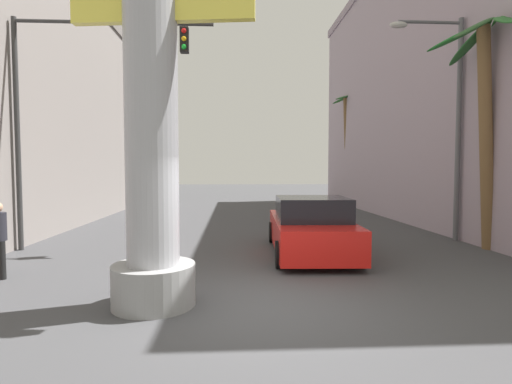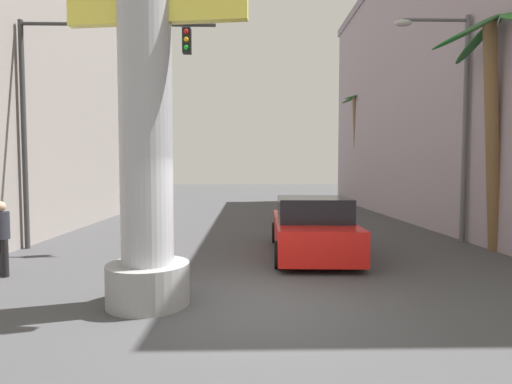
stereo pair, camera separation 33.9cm
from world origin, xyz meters
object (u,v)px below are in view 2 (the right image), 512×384
(palm_tree_far_left, at_px, (145,113))
(palm_tree_far_right, at_px, (358,140))
(street_lamp, at_px, (454,106))
(car_lead, at_px, (312,228))
(palm_tree_near_right, at_px, (496,95))
(pedestrian_curb_left, at_px, (1,233))
(traffic_light_mast, at_px, (81,90))
(neon_sign_pole, at_px, (145,40))

(palm_tree_far_left, xyz_separation_m, palm_tree_far_right, (13.56, 0.44, -1.62))
(street_lamp, bearing_deg, car_lead, -159.47)
(palm_tree_near_right, bearing_deg, palm_tree_far_left, 132.32)
(palm_tree_far_left, bearing_deg, car_lead, -61.15)
(pedestrian_curb_left, bearing_deg, palm_tree_far_right, 54.23)
(traffic_light_mast, bearing_deg, street_lamp, 4.01)
(car_lead, bearing_deg, palm_tree_far_right, 70.24)
(neon_sign_pole, bearing_deg, car_lead, 48.96)
(palm_tree_far_right, distance_m, pedestrian_curb_left, 21.52)
(street_lamp, height_order, traffic_light_mast, street_lamp)
(neon_sign_pole, bearing_deg, palm_tree_far_right, 65.09)
(palm_tree_far_left, bearing_deg, palm_tree_far_right, 1.85)
(traffic_light_mast, bearing_deg, pedestrian_curb_left, -99.18)
(palm_tree_far_right, bearing_deg, car_lead, -109.76)
(palm_tree_far_left, distance_m, palm_tree_near_right, 19.64)
(neon_sign_pole, relative_size, car_lead, 2.09)
(neon_sign_pole, distance_m, traffic_light_mast, 5.79)
(car_lead, distance_m, palm_tree_near_right, 6.24)
(street_lamp, bearing_deg, traffic_light_mast, -175.99)
(traffic_light_mast, height_order, car_lead, traffic_light_mast)
(palm_tree_near_right, xyz_separation_m, pedestrian_curb_left, (-12.05, -2.34, -3.39))
(neon_sign_pole, height_order, street_lamp, neon_sign_pole)
(neon_sign_pole, height_order, palm_tree_far_right, neon_sign_pole)
(palm_tree_far_right, height_order, pedestrian_curb_left, palm_tree_far_right)
(palm_tree_near_right, bearing_deg, neon_sign_pole, -153.81)
(palm_tree_far_left, bearing_deg, pedestrian_curb_left, -86.15)
(traffic_light_mast, height_order, pedestrian_curb_left, traffic_light_mast)
(car_lead, height_order, palm_tree_far_right, palm_tree_far_right)
(street_lamp, distance_m, palm_tree_far_right, 13.42)
(neon_sign_pole, xyz_separation_m, palm_tree_far_right, (8.87, 19.09, -0.19))
(neon_sign_pole, bearing_deg, palm_tree_near_right, 26.19)
(palm_tree_far_left, relative_size, palm_tree_near_right, 1.46)
(car_lead, height_order, pedestrian_curb_left, pedestrian_curb_left)
(palm_tree_far_right, relative_size, palm_tree_near_right, 1.11)
(neon_sign_pole, distance_m, street_lamp, 9.93)
(neon_sign_pole, relative_size, pedestrian_curb_left, 6.20)
(neon_sign_pole, bearing_deg, palm_tree_far_left, 104.13)
(traffic_light_mast, xyz_separation_m, pedestrian_curb_left, (-0.50, -3.07, -3.63))
(street_lamp, distance_m, traffic_light_mast, 11.24)
(traffic_light_mast, relative_size, palm_tree_far_left, 0.68)
(palm_tree_far_right, bearing_deg, palm_tree_far_left, -178.15)
(street_lamp, xyz_separation_m, car_lead, (-4.72, -1.77, -3.55))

